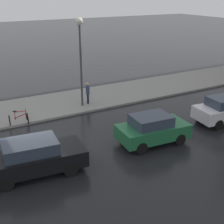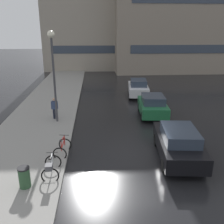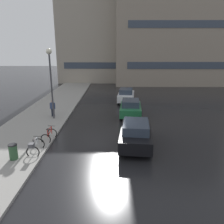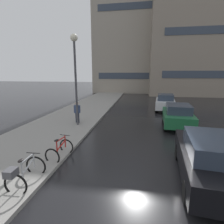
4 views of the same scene
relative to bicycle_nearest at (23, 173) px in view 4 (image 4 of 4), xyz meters
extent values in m
plane|color=black|center=(4.10, 1.96, -0.51)|extent=(140.00, 140.00, 0.00)
cube|color=gray|center=(-1.90, 11.96, -0.44)|extent=(4.80, 60.00, 0.14)
torus|color=black|center=(-0.03, 0.70, -0.14)|extent=(0.75, 0.09, 0.75)
torus|color=black|center=(0.02, -0.40, -0.14)|extent=(0.75, 0.09, 0.75)
cube|color=#ADAFB5|center=(0.00, -0.05, 0.15)|extent=(0.04, 0.04, 0.58)
cube|color=#ADAFB5|center=(-0.02, 0.61, 0.13)|extent=(0.04, 0.04, 0.52)
cube|color=#ADAFB5|center=(-0.01, 0.28, 0.37)|extent=(0.06, 0.66, 0.04)
cube|color=#ADAFB5|center=(-0.01, 0.26, 0.10)|extent=(0.06, 0.75, 0.27)
ellipsoid|color=black|center=(0.00, -0.05, 0.47)|extent=(0.15, 0.27, 0.07)
cylinder|color=black|center=(-0.02, 0.61, 0.41)|extent=(0.50, 0.05, 0.03)
cube|color=#4C4C51|center=(0.02, -0.52, 0.34)|extent=(0.29, 0.35, 0.22)
torus|color=black|center=(0.31, 2.55, -0.16)|extent=(0.70, 0.16, 0.69)
torus|color=black|center=(0.16, 1.52, -0.16)|extent=(0.70, 0.16, 0.69)
cube|color=red|center=(0.21, 1.85, 0.10)|extent=(0.04, 0.04, 0.53)
cube|color=red|center=(0.30, 2.48, 0.11)|extent=(0.04, 0.04, 0.55)
cube|color=red|center=(0.26, 2.16, 0.34)|extent=(0.12, 0.63, 0.04)
cube|color=red|center=(0.25, 2.14, 0.05)|extent=(0.14, 0.71, 0.26)
ellipsoid|color=black|center=(0.21, 1.85, 0.40)|extent=(0.18, 0.28, 0.07)
cylinder|color=black|center=(0.30, 2.48, 0.41)|extent=(0.50, 0.10, 0.03)
cube|color=black|center=(5.96, 1.40, 0.18)|extent=(2.35, 4.54, 0.75)
cube|color=#2D3847|center=(5.94, 1.23, 0.83)|extent=(1.79, 2.47, 0.54)
cylinder|color=black|center=(5.25, 2.84, -0.19)|extent=(0.29, 0.66, 0.64)
cylinder|color=black|center=(6.95, 2.66, -0.19)|extent=(0.29, 0.66, 0.64)
cylinder|color=black|center=(4.97, 0.14, -0.19)|extent=(0.29, 0.66, 0.64)
cube|color=#1E6038|center=(6.11, 7.69, 0.17)|extent=(2.14, 3.88, 0.72)
cube|color=#2D3847|center=(6.09, 7.54, 0.81)|extent=(1.67, 2.11, 0.55)
cylinder|color=black|center=(5.38, 8.91, -0.19)|extent=(0.27, 0.66, 0.64)
cylinder|color=black|center=(7.02, 8.78, -0.19)|extent=(0.27, 0.66, 0.64)
cylinder|color=black|center=(5.19, 6.60, -0.19)|extent=(0.27, 0.66, 0.64)
cylinder|color=black|center=(6.83, 6.47, -0.19)|extent=(0.27, 0.66, 0.64)
cube|color=silver|center=(6.00, 13.29, 0.19)|extent=(2.17, 4.09, 0.76)
cube|color=#2D3847|center=(5.99, 13.14, 0.84)|extent=(1.65, 2.13, 0.55)
cylinder|color=black|center=(5.36, 14.58, -0.19)|extent=(0.29, 0.66, 0.64)
cylinder|color=black|center=(6.91, 14.42, -0.19)|extent=(0.29, 0.66, 0.64)
cylinder|color=black|center=(5.10, 12.17, -0.19)|extent=(0.29, 0.66, 0.64)
cylinder|color=black|center=(6.65, 12.00, -0.19)|extent=(0.29, 0.66, 0.64)
cylinder|color=#1E2333|center=(-0.95, 7.20, -0.09)|extent=(0.14, 0.14, 0.85)
cylinder|color=#1E2333|center=(-0.78, 7.14, -0.09)|extent=(0.14, 0.14, 0.85)
cube|color=navy|center=(-0.87, 7.17, 0.61)|extent=(0.46, 0.37, 0.55)
sphere|color=tan|center=(-0.87, 7.17, 1.03)|extent=(0.22, 0.22, 0.22)
cylinder|color=#424247|center=(-0.67, 6.64, 2.29)|extent=(0.14, 0.14, 5.61)
sphere|color=#F2EACC|center=(-0.67, 6.64, 5.28)|extent=(0.46, 0.46, 0.46)
cube|color=#9E9384|center=(1.55, 31.67, 8.40)|extent=(14.10, 7.72, 17.83)
cube|color=#333D4C|center=(1.55, 27.78, 2.70)|extent=(11.56, 0.06, 1.10)
cube|color=#333D4C|center=(1.55, 27.78, 14.11)|extent=(11.56, 0.06, 1.10)
cube|color=gray|center=(14.89, 28.33, 9.16)|extent=(19.86, 8.34, 19.34)
cube|color=#333D4C|center=(14.89, 24.12, 2.97)|extent=(16.29, 0.06, 1.10)
camera|label=1|loc=(18.10, -1.53, 7.18)|focal=50.00mm
camera|label=2|loc=(1.95, -9.46, 5.65)|focal=40.00mm
camera|label=3|loc=(4.55, -11.53, 5.42)|focal=35.00mm
camera|label=4|loc=(3.57, -4.45, 3.08)|focal=28.00mm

